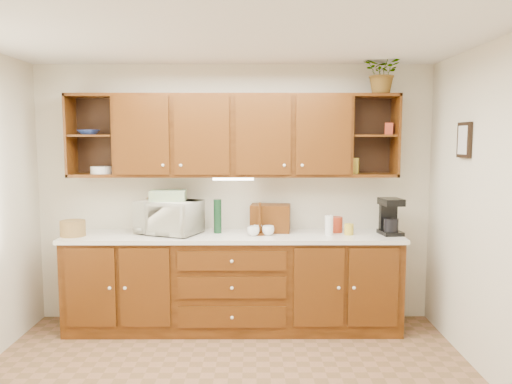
{
  "coord_description": "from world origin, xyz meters",
  "views": [
    {
      "loc": [
        0.21,
        -3.32,
        1.86
      ],
      "look_at": [
        0.22,
        1.15,
        1.38
      ],
      "focal_mm": 35.0,
      "sensor_mm": 36.0,
      "label": 1
    }
  ],
  "objects_px": {
    "microwave": "(169,217)",
    "coffee_maker": "(390,217)",
    "bread_box": "(270,218)",
    "potted_plant": "(383,72)"
  },
  "relations": [
    {
      "from": "microwave",
      "to": "coffee_maker",
      "type": "bearing_deg",
      "value": 20.97
    },
    {
      "from": "microwave",
      "to": "bread_box",
      "type": "xyz_separation_m",
      "value": [
        1.0,
        0.1,
        -0.03
      ]
    },
    {
      "from": "bread_box",
      "to": "potted_plant",
      "type": "distance_m",
      "value": 1.78
    },
    {
      "from": "microwave",
      "to": "coffee_maker",
      "type": "distance_m",
      "value": 2.15
    },
    {
      "from": "microwave",
      "to": "bread_box",
      "type": "bearing_deg",
      "value": 27.7
    },
    {
      "from": "microwave",
      "to": "bread_box",
      "type": "relative_size",
      "value": 1.51
    },
    {
      "from": "bread_box",
      "to": "microwave",
      "type": "bearing_deg",
      "value": -168.29
    },
    {
      "from": "coffee_maker",
      "to": "potted_plant",
      "type": "xyz_separation_m",
      "value": [
        -0.08,
        0.08,
        1.38
      ]
    },
    {
      "from": "potted_plant",
      "to": "bread_box",
      "type": "bearing_deg",
      "value": 176.88
    },
    {
      "from": "microwave",
      "to": "potted_plant",
      "type": "relative_size",
      "value": 1.46
    }
  ]
}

